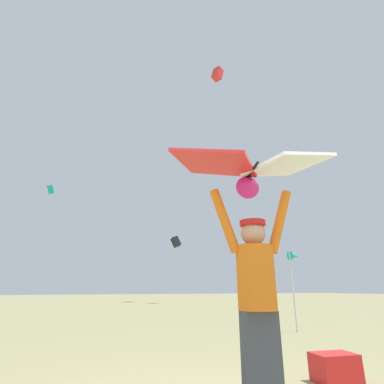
{
  "coord_description": "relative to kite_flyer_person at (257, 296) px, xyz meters",
  "views": [
    {
      "loc": [
        -1.39,
        -2.37,
        1.0
      ],
      "look_at": [
        0.19,
        1.5,
        2.36
      ],
      "focal_mm": 27.96,
      "sensor_mm": 36.0,
      "label": 1
    }
  ],
  "objects": [
    {
      "name": "kite_flyer_person",
      "position": [
        0.0,
        0.0,
        0.0
      ],
      "size": [
        0.8,
        0.43,
        1.92
      ],
      "color": "#424751",
      "rests_on": "ground"
    },
    {
      "name": "held_stunt_kite",
      "position": [
        -0.02,
        -0.06,
        1.17
      ],
      "size": [
        1.54,
        1.04,
        0.39
      ],
      "color": "black"
    },
    {
      "name": "distant_kite_black_high_right",
      "position": [
        5.95,
        19.31,
        3.49
      ],
      "size": [
        0.72,
        0.67,
        0.94
      ],
      "color": "black"
    },
    {
      "name": "distant_kite_red_low_right",
      "position": [
        10.07,
        19.42,
        20.37
      ],
      "size": [
        1.3,
        1.09,
        1.43
      ],
      "color": "red"
    },
    {
      "name": "distant_kite_teal_low_left",
      "position": [
        -4.3,
        34.38,
        11.07
      ],
      "size": [
        0.94,
        0.91,
        1.24
      ],
      "color": "#19B2AD"
    },
    {
      "name": "cooler_box",
      "position": [
        1.36,
        0.56,
        -0.79
      ],
      "size": [
        0.52,
        0.38,
        0.3
      ],
      "primitive_type": "cube",
      "rotation": [
        0.0,
        0.0,
        -0.14
      ],
      "color": "red",
      "rests_on": "ground"
    },
    {
      "name": "marker_flag",
      "position": [
        3.91,
        4.02,
        0.75
      ],
      "size": [
        0.3,
        0.24,
        1.95
      ],
      "color": "silver",
      "rests_on": "ground"
    }
  ]
}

